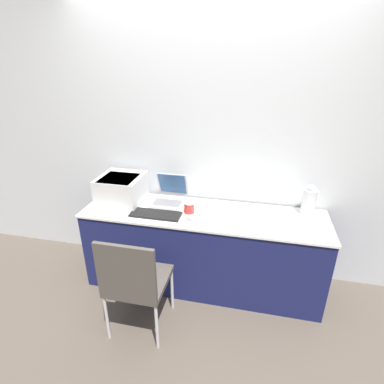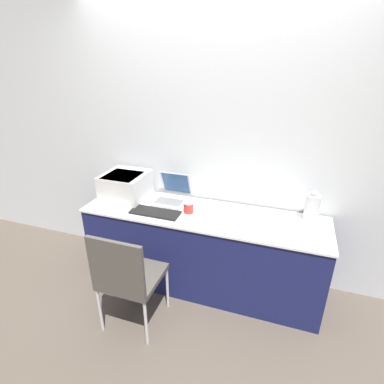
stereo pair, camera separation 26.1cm
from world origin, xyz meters
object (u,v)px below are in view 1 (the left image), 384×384
Objects in this scene: mouse at (189,217)px; chair at (134,279)px; laptop_left at (169,196)px; metal_pitcher at (309,201)px; printer at (122,188)px; external_keyboard at (156,214)px; coffee_cup at (189,207)px.

chair reaches higher than mouse.
laptop_left is 1.25m from metal_pitcher.
printer reaches higher than mouse.
printer is at bearing -175.75° from metal_pitcher.
printer reaches higher than external_keyboard.
laptop_left is 3.47× the size of coffee_cup.
external_keyboard is (0.39, -0.19, -0.13)m from printer.
mouse reaches higher than external_keyboard.
metal_pitcher is (1.68, 0.12, -0.01)m from printer.
mouse is at bearing -48.99° from laptop_left.
coffee_cup is at bearing -6.69° from printer.
coffee_cup is at bearing 102.83° from mouse.
printer is 6.91× the size of mouse.
metal_pitcher is (1.29, 0.32, 0.11)m from external_keyboard.
mouse is 0.21× the size of metal_pitcher.
coffee_cup is 0.11× the size of chair.
chair is at bearing -89.27° from external_keyboard.
chair is (-0.27, -0.65, -0.30)m from coffee_cup.
coffee_cup is at bearing -38.62° from laptop_left.
external_keyboard is at bearing -97.03° from laptop_left.
printer is at bearing 164.65° from mouse.
chair is at bearing -92.06° from laptop_left.
metal_pitcher is 1.58m from chair.
printer is 1.68m from metal_pitcher.
chair is (-1.28, -0.86, -0.37)m from metal_pitcher.
mouse is at bearing 61.82° from chair.
chair reaches higher than coffee_cup.
laptop_left is at bearing -179.30° from metal_pitcher.
metal_pitcher is at bearing 0.70° from laptop_left.
coffee_cup is 1.73× the size of mouse.
mouse is 1.04m from metal_pitcher.
external_keyboard is 4.39× the size of coffee_cup.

